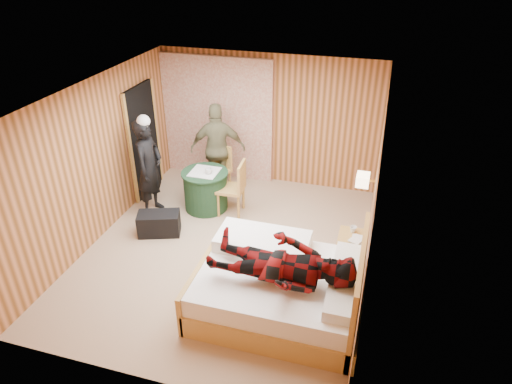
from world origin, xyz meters
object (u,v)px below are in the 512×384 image
(bed, at_px, (282,287))
(duffel_bag, at_px, (159,224))
(chair_far, at_px, (219,166))
(man_at_table, at_px, (218,149))
(man_on_bed, at_px, (282,256))
(chair_near, at_px, (235,185))
(nightstand, at_px, (350,251))
(round_table, at_px, (206,190))
(wall_lamp, at_px, (363,180))
(woman_standing, at_px, (149,168))

(bed, xyz_separation_m, duffel_bag, (-2.33, 1.10, -0.14))
(chair_far, distance_m, man_at_table, 0.33)
(duffel_bag, bearing_deg, man_on_bed, -48.66)
(man_on_bed, bearing_deg, man_at_table, 122.67)
(chair_near, bearing_deg, nightstand, 61.54)
(nightstand, distance_m, chair_near, 2.31)
(man_on_bed, bearing_deg, bed, 97.46)
(round_table, bearing_deg, chair_far, 87.33)
(round_table, height_order, chair_near, chair_near)
(chair_far, xyz_separation_m, chair_near, (0.54, -0.68, 0.03))
(chair_near, bearing_deg, wall_lamp, 69.73)
(chair_near, relative_size, woman_standing, 0.57)
(woman_standing, height_order, man_at_table, man_at_table)
(duffel_bag, xyz_separation_m, man_on_bed, (2.36, -1.33, 0.82))
(wall_lamp, relative_size, man_at_table, 0.15)
(man_at_table, height_order, man_on_bed, man_on_bed)
(duffel_bag, bearing_deg, bed, -44.52)
(round_table, relative_size, chair_near, 0.83)
(nightstand, relative_size, duffel_bag, 0.82)
(man_at_table, bearing_deg, wall_lamp, 135.95)
(round_table, height_order, duffel_bag, round_table)
(wall_lamp, xyz_separation_m, chair_far, (-2.66, 1.31, -0.76))
(duffel_bag, xyz_separation_m, woman_standing, (-0.41, 0.61, 0.67))
(nightstand, height_order, chair_near, chair_near)
(wall_lamp, relative_size, chair_far, 0.28)
(chair_far, relative_size, woman_standing, 0.54)
(nightstand, bearing_deg, chair_near, 155.26)
(bed, distance_m, duffel_bag, 2.58)
(nightstand, bearing_deg, bed, -124.87)
(nightstand, bearing_deg, woman_standing, 170.02)
(man_at_table, bearing_deg, man_on_bed, 105.15)
(nightstand, bearing_deg, duffel_bag, 179.89)
(bed, height_order, man_at_table, man_at_table)
(chair_far, bearing_deg, wall_lamp, -4.46)
(nightstand, height_order, man_on_bed, man_on_bed)
(chair_far, height_order, man_on_bed, man_on_bed)
(woman_standing, relative_size, man_at_table, 1.00)
(man_at_table, bearing_deg, round_table, 72.48)
(chair_far, height_order, chair_near, chair_near)
(wall_lamp, height_order, chair_near, wall_lamp)
(duffel_bag, bearing_deg, chair_near, 23.99)
(bed, bearing_deg, man_at_table, 124.36)
(man_on_bed, bearing_deg, wall_lamp, 64.86)
(chair_far, bearing_deg, man_on_bed, -35.74)
(woman_standing, bearing_deg, round_table, -66.43)
(wall_lamp, distance_m, woman_standing, 3.58)
(wall_lamp, bearing_deg, nightstand, -97.52)
(round_table, xyz_separation_m, man_at_table, (-0.00, 0.69, 0.50))
(nightstand, distance_m, woman_standing, 3.60)
(man_at_table, bearing_deg, bed, 106.84)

